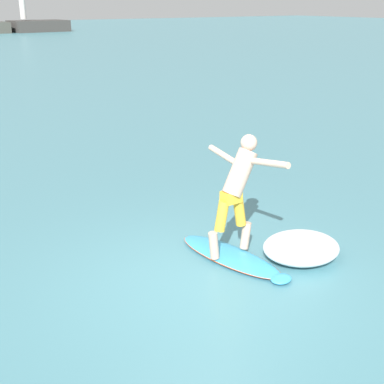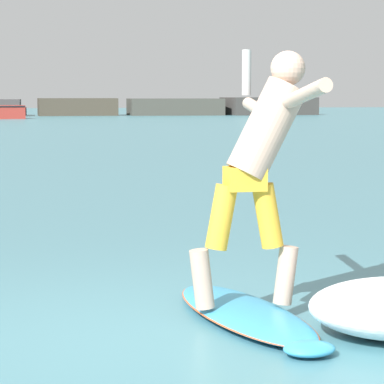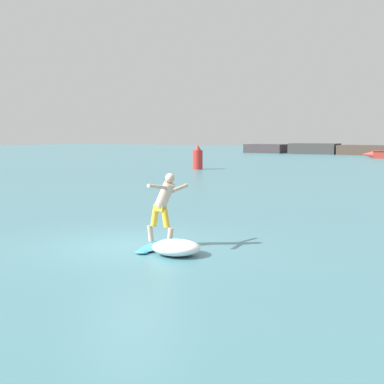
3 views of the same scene
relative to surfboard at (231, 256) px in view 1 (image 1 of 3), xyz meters
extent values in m
plane|color=teal|center=(-0.66, -0.33, -0.05)|extent=(200.00, 200.00, 0.00)
cube|color=#3C3937|center=(18.18, 61.67, 0.62)|extent=(6.85, 4.70, 1.32)
cylinder|color=silver|center=(16.43, 61.67, 3.17)|extent=(0.70, 0.70, 3.45)
ellipsoid|color=#3A9ECE|center=(-0.01, 0.04, 0.00)|extent=(0.86, 1.93, 0.09)
ellipsoid|color=#3A9ECE|center=(0.14, -0.90, 0.00)|extent=(0.35, 0.31, 0.08)
ellipsoid|color=#DB5B2D|center=(-0.01, 0.04, 0.00)|extent=(0.88, 1.94, 0.04)
cone|color=black|center=(-0.12, 0.79, -0.11)|extent=(0.06, 0.06, 0.14)
cone|color=black|center=(-0.26, 0.63, -0.11)|extent=(0.06, 0.06, 0.14)
cone|color=black|center=(0.05, 0.68, -0.11)|extent=(0.06, 0.06, 0.14)
cylinder|color=#C9A48D|center=(0.29, 0.04, 0.25)|extent=(0.18, 0.13, 0.41)
cylinder|color=gold|center=(0.16, 0.04, 0.66)|extent=(0.23, 0.16, 0.45)
cylinder|color=#C9A48D|center=(-0.30, 0.03, 0.25)|extent=(0.18, 0.13, 0.41)
cylinder|color=gold|center=(-0.17, 0.03, 0.66)|extent=(0.23, 0.16, 0.45)
cube|color=gold|center=(-0.01, 0.04, 0.92)|extent=(0.27, 0.21, 0.16)
cylinder|color=#C9A48D|center=(0.14, 0.04, 1.25)|extent=(0.55, 0.29, 0.71)
sphere|color=#C9A48D|center=(0.29, 0.04, 1.66)|extent=(0.23, 0.23, 0.23)
cylinder|color=#C9A48D|center=(0.23, 0.52, 1.37)|extent=(0.12, 0.69, 0.21)
cylinder|color=#C9A48D|center=(0.26, -0.44, 1.49)|extent=(0.11, 0.69, 0.20)
ellipsoid|color=white|center=(0.86, -0.54, 0.13)|extent=(1.19, 1.06, 0.35)
camera|label=1|loc=(-4.39, -5.50, 3.51)|focal=50.00mm
camera|label=2|loc=(-1.56, -5.84, 1.48)|focal=85.00mm
camera|label=3|loc=(7.67, -10.46, 2.72)|focal=50.00mm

